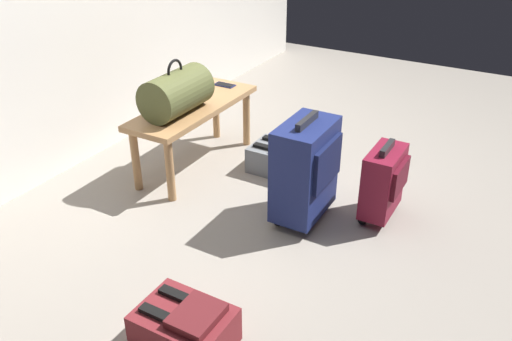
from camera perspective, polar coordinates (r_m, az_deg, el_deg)
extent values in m
plane|color=gray|center=(3.05, 3.64, -5.28)|extent=(6.60, 6.60, 0.00)
cube|color=#A87A4C|center=(3.46, -6.68, 6.76)|extent=(1.00, 0.36, 0.04)
cylinder|color=#A87A4C|center=(3.16, -9.18, 0.01)|extent=(0.05, 0.05, 0.40)
cylinder|color=#A87A4C|center=(3.81, -1.03, 5.56)|extent=(0.05, 0.05, 0.40)
cylinder|color=#A87A4C|center=(3.32, -12.72, 1.08)|extent=(0.05, 0.05, 0.40)
cylinder|color=#A87A4C|center=(3.94, -4.31, 6.28)|extent=(0.05, 0.05, 0.40)
cylinder|color=#51562D|center=(3.28, -8.49, 8.21)|extent=(0.44, 0.26, 0.26)
torus|color=black|center=(3.24, -8.67, 10.52)|extent=(0.14, 0.02, 0.14)
cube|color=#191E4C|center=(3.76, -3.36, 9.11)|extent=(0.07, 0.14, 0.01)
cube|color=black|center=(3.76, -3.36, 9.17)|extent=(0.06, 0.13, 0.00)
cube|color=navy|center=(2.91, 5.22, 0.15)|extent=(0.40, 0.24, 0.53)
cube|color=#11183E|center=(2.83, 7.67, 0.70)|extent=(0.32, 0.02, 0.24)
cube|color=#262628|center=(2.78, 5.47, 5.30)|extent=(0.23, 0.03, 0.04)
cylinder|color=black|center=(2.98, 2.36, -5.48)|extent=(0.02, 0.05, 0.05)
cylinder|color=black|center=(3.20, 4.71, -3.00)|extent=(0.02, 0.05, 0.05)
cube|color=maroon|center=(3.02, 13.39, -1.13)|extent=(0.32, 0.16, 0.37)
cube|color=#500E1C|center=(2.98, 15.17, -0.79)|extent=(0.26, 0.02, 0.17)
cube|color=#262628|center=(2.93, 13.84, 2.35)|extent=(0.18, 0.03, 0.04)
cylinder|color=black|center=(3.05, 11.31, -5.21)|extent=(0.02, 0.05, 0.05)
cylinder|color=black|center=(3.23, 12.65, -3.25)|extent=(0.02, 0.05, 0.05)
cube|color=slate|center=(3.50, 2.64, 1.22)|extent=(0.28, 0.38, 0.17)
cube|color=#515559|center=(3.43, 3.67, 2.49)|extent=(0.21, 0.17, 0.04)
cube|color=black|center=(3.43, 1.20, 2.46)|extent=(0.04, 0.19, 0.02)
cube|color=black|center=(3.53, 2.19, 3.25)|extent=(0.04, 0.19, 0.02)
cube|color=maroon|center=(2.30, -7.62, -16.38)|extent=(0.28, 0.38, 0.17)
cube|color=#55181C|center=(2.19, -6.36, -15.15)|extent=(0.21, 0.17, 0.04)
cube|color=black|center=(2.23, -10.20, -14.95)|extent=(0.04, 0.19, 0.02)
cube|color=black|center=(2.30, -8.19, -13.14)|extent=(0.04, 0.19, 0.02)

